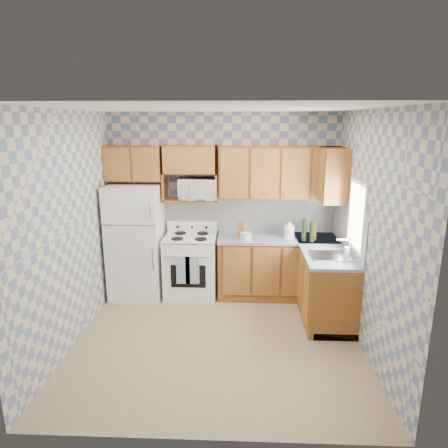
# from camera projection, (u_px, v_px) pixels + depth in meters

# --- Properties ---
(floor) EXTENTS (3.40, 3.40, 0.00)m
(floor) POSITION_uv_depth(u_px,v_px,m) (217.00, 338.00, 4.86)
(floor) COLOR #826F51
(floor) RESTS_ON ground
(back_wall) EXTENTS (3.40, 0.02, 2.70)m
(back_wall) POSITION_uv_depth(u_px,v_px,m) (223.00, 204.00, 6.07)
(back_wall) COLOR slate
(back_wall) RESTS_ON ground
(right_wall) EXTENTS (0.02, 3.20, 2.70)m
(right_wall) POSITION_uv_depth(u_px,v_px,m) (369.00, 234.00, 4.45)
(right_wall) COLOR slate
(right_wall) RESTS_ON ground
(backsplash_back) EXTENTS (2.60, 0.02, 0.56)m
(backsplash_back) POSITION_uv_depth(u_px,v_px,m) (249.00, 214.00, 6.08)
(backsplash_back) COLOR white
(backsplash_back) RESTS_ON back_wall
(backsplash_right) EXTENTS (0.02, 1.60, 0.56)m
(backsplash_right) POSITION_uv_depth(u_px,v_px,m) (348.00, 228.00, 5.27)
(backsplash_right) COLOR white
(backsplash_right) RESTS_ON right_wall
(refrigerator) EXTENTS (0.75, 0.70, 1.68)m
(refrigerator) POSITION_uv_depth(u_px,v_px,m) (136.00, 241.00, 5.91)
(refrigerator) COLOR white
(refrigerator) RESTS_ON floor
(stove_body) EXTENTS (0.76, 0.65, 0.90)m
(stove_body) POSITION_uv_depth(u_px,v_px,m) (191.00, 266.00, 6.00)
(stove_body) COLOR white
(stove_body) RESTS_ON floor
(cooktop) EXTENTS (0.76, 0.65, 0.02)m
(cooktop) POSITION_uv_depth(u_px,v_px,m) (190.00, 237.00, 5.89)
(cooktop) COLOR silver
(cooktop) RESTS_ON stove_body
(backguard) EXTENTS (0.76, 0.08, 0.17)m
(backguard) POSITION_uv_depth(u_px,v_px,m) (192.00, 226.00, 6.13)
(backguard) COLOR white
(backguard) RESTS_ON cooktop
(dish_towel_left) EXTENTS (0.19, 0.02, 0.41)m
(dish_towel_left) POSITION_uv_depth(u_px,v_px,m) (183.00, 270.00, 5.65)
(dish_towel_left) COLOR navy
(dish_towel_left) RESTS_ON stove_body
(dish_towel_right) EXTENTS (0.19, 0.02, 0.41)m
(dish_towel_right) POSITION_uv_depth(u_px,v_px,m) (192.00, 270.00, 5.65)
(dish_towel_right) COLOR navy
(dish_towel_right) RESTS_ON stove_body
(base_cabinets_back) EXTENTS (1.75, 0.60, 0.88)m
(base_cabinets_back) POSITION_uv_depth(u_px,v_px,m) (277.00, 268.00, 5.98)
(base_cabinets_back) COLOR brown
(base_cabinets_back) RESTS_ON floor
(base_cabinets_right) EXTENTS (0.60, 1.60, 0.88)m
(base_cabinets_right) POSITION_uv_depth(u_px,v_px,m) (322.00, 281.00, 5.47)
(base_cabinets_right) COLOR brown
(base_cabinets_right) RESTS_ON floor
(countertop_back) EXTENTS (1.77, 0.63, 0.04)m
(countertop_back) POSITION_uv_depth(u_px,v_px,m) (278.00, 238.00, 5.85)
(countertop_back) COLOR gray
(countertop_back) RESTS_ON base_cabinets_back
(countertop_right) EXTENTS (0.63, 1.60, 0.04)m
(countertop_right) POSITION_uv_depth(u_px,v_px,m) (324.00, 249.00, 5.35)
(countertop_right) COLOR gray
(countertop_right) RESTS_ON base_cabinets_right
(upper_cabinets_back) EXTENTS (1.75, 0.33, 0.74)m
(upper_cabinets_back) POSITION_uv_depth(u_px,v_px,m) (280.00, 172.00, 5.75)
(upper_cabinets_back) COLOR brown
(upper_cabinets_back) RESTS_ON back_wall
(upper_cabinets_fridge) EXTENTS (0.82, 0.33, 0.50)m
(upper_cabinets_fridge) POSITION_uv_depth(u_px,v_px,m) (134.00, 163.00, 5.81)
(upper_cabinets_fridge) COLOR brown
(upper_cabinets_fridge) RESTS_ON back_wall
(upper_cabinets_right) EXTENTS (0.33, 0.70, 0.74)m
(upper_cabinets_right) POSITION_uv_depth(u_px,v_px,m) (332.00, 174.00, 5.55)
(upper_cabinets_right) COLOR brown
(upper_cabinets_right) RESTS_ON right_wall
(microwave_shelf) EXTENTS (0.80, 0.33, 0.03)m
(microwave_shelf) POSITION_uv_depth(u_px,v_px,m) (191.00, 200.00, 5.91)
(microwave_shelf) COLOR brown
(microwave_shelf) RESTS_ON back_wall
(microwave) EXTENTS (0.59, 0.43, 0.30)m
(microwave) POSITION_uv_depth(u_px,v_px,m) (197.00, 189.00, 5.85)
(microwave) COLOR white
(microwave) RESTS_ON microwave_shelf
(sink) EXTENTS (0.48, 0.40, 0.03)m
(sink) POSITION_uv_depth(u_px,v_px,m) (330.00, 256.00, 5.01)
(sink) COLOR #B7B7BC
(sink) RESTS_ON countertop_right
(window) EXTENTS (0.02, 0.66, 0.86)m
(window) POSITION_uv_depth(u_px,v_px,m) (357.00, 216.00, 4.87)
(window) COLOR white
(window) RESTS_ON right_wall
(bottle_0) EXTENTS (0.07, 0.07, 0.30)m
(bottle_0) POSITION_uv_depth(u_px,v_px,m) (304.00, 230.00, 5.64)
(bottle_0) COLOR black
(bottle_0) RESTS_ON countertop_back
(bottle_1) EXTENTS (0.07, 0.07, 0.28)m
(bottle_1) POSITION_uv_depth(u_px,v_px,m) (312.00, 232.00, 5.58)
(bottle_1) COLOR black
(bottle_1) RESTS_ON countertop_back
(bottle_2) EXTENTS (0.07, 0.07, 0.26)m
(bottle_2) POSITION_uv_depth(u_px,v_px,m) (314.00, 231.00, 5.68)
(bottle_2) COLOR #662F11
(bottle_2) RESTS_ON countertop_back
(knife_block) EXTENTS (0.11, 0.11, 0.21)m
(knife_block) POSITION_uv_depth(u_px,v_px,m) (241.00, 230.00, 5.81)
(knife_block) COLOR brown
(knife_block) RESTS_ON countertop_back
(electric_kettle) EXTENTS (0.15, 0.15, 0.19)m
(electric_kettle) POSITION_uv_depth(u_px,v_px,m) (289.00, 232.00, 5.76)
(electric_kettle) COLOR white
(electric_kettle) RESTS_ON countertop_back
(food_containers) EXTENTS (0.17, 0.17, 0.12)m
(food_containers) POSITION_uv_depth(u_px,v_px,m) (246.00, 237.00, 5.65)
(food_containers) COLOR beige
(food_containers) RESTS_ON countertop_back
(soap_bottle) EXTENTS (0.06, 0.06, 0.17)m
(soap_bottle) POSITION_uv_depth(u_px,v_px,m) (347.00, 254.00, 4.85)
(soap_bottle) COLOR beige
(soap_bottle) RESTS_ON countertop_right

